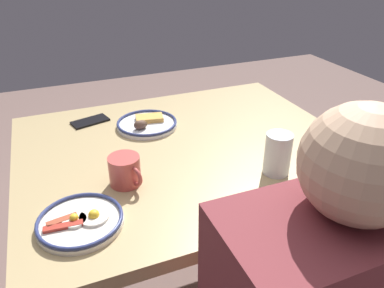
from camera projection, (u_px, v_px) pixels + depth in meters
ground_plane at (188, 287)px, 1.69m from camera, size 6.00×6.00×0.00m
dining_table at (187, 166)px, 1.38m from camera, size 1.17×0.98×0.74m
plate_near_main at (147, 123)px, 1.47m from camera, size 0.24×0.24×0.05m
plate_center_pancakes at (81, 221)px, 0.96m from camera, size 0.22×0.22×0.04m
coffee_mug at (125, 170)px, 1.11m from camera, size 0.10×0.12×0.09m
drinking_glass at (277, 156)px, 1.16m from camera, size 0.08×0.08×0.14m
cell_phone at (90, 121)px, 1.51m from camera, size 0.16×0.11×0.01m
fork_near at (366, 162)px, 1.23m from camera, size 0.19×0.07×0.01m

